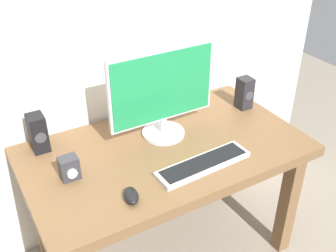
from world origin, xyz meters
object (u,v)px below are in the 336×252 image
speaker_left (38,133)px  audio_controller (69,168)px  keyboard_primary (203,164)px  monitor (162,92)px  mouse (131,196)px  desk (165,164)px  speaker_right (244,93)px

speaker_left → audio_controller: speaker_left is taller
keyboard_primary → speaker_left: speaker_left is taller
monitor → mouse: size_ratio=5.27×
desk → mouse: bearing=-140.3°
keyboard_primary → audio_controller: size_ratio=4.36×
monitor → keyboard_primary: bearing=-85.7°
monitor → audio_controller: (-0.53, -0.11, -0.19)m
desk → monitor: monitor is taller
keyboard_primary → speaker_left: 0.80m
monitor → speaker_left: (-0.59, 0.18, -0.15)m
mouse → speaker_left: (-0.23, 0.55, 0.07)m
monitor → speaker_right: monitor is taller
monitor → speaker_left: 0.63m
monitor → mouse: 0.56m
mouse → audio_controller: 0.32m
audio_controller → speaker_left: bearing=100.9°
monitor → speaker_right: bearing=0.9°
keyboard_primary → mouse: mouse is taller
monitor → audio_controller: 0.58m
keyboard_primary → audio_controller: bearing=157.8°
keyboard_primary → mouse: (-0.38, -0.04, 0.01)m
speaker_left → speaker_right: bearing=-8.4°
monitor → audio_controller: bearing=-168.2°
speaker_right → mouse: bearing=-156.9°
desk → monitor: size_ratio=2.44×
monitor → speaker_left: monitor is taller
desk → speaker_right: size_ratio=7.58×
monitor → audio_controller: monitor is taller
audio_controller → mouse: bearing=-56.6°
desk → speaker_right: (0.59, 0.13, 0.20)m
desk → speaker_left: bearing=151.4°
monitor → mouse: monitor is taller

